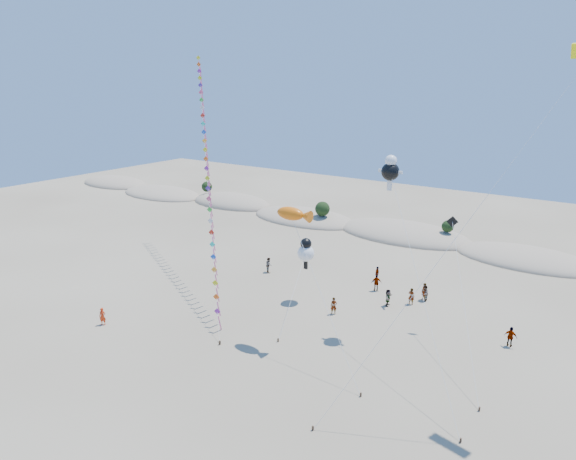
{
  "coord_description": "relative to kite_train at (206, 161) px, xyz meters",
  "views": [
    {
      "loc": [
        22.66,
        -16.96,
        20.2
      ],
      "look_at": [
        1.7,
        14.0,
        8.88
      ],
      "focal_mm": 30.0,
      "sensor_mm": 36.0,
      "label": 1
    }
  ],
  "objects": [
    {
      "name": "cartoon_kite_low",
      "position": [
        12.9,
        -0.53,
        -7.43
      ],
      "size": [
        3.34,
        9.01,
        6.31
      ],
      "color": "#3F2D1E",
      "rests_on": "ground"
    },
    {
      "name": "kite_train",
      "position": [
        0.0,
        0.0,
        0.0
      ],
      "size": [
        22.61,
        22.23,
        24.15
      ],
      "color": "#3F2D1E",
      "rests_on": "ground"
    },
    {
      "name": "fish_kite",
      "position": [
        16.0,
        -7.32,
        -1.83
      ],
      "size": [
        9.78,
        4.74,
        11.16
      ],
      "color": "#3F2D1E",
      "rests_on": "ground"
    },
    {
      "name": "ground",
      "position": [
        13.06,
        -20.31,
        -12.43
      ],
      "size": [
        160.0,
        160.0,
        0.0
      ],
      "primitive_type": "plane",
      "color": "#7A6C54",
      "rests_on": "ground"
    },
    {
      "name": "flyer_foreground",
      "position": [
        0.97,
        -14.89,
        -11.64
      ],
      "size": [
        0.69,
        0.62,
        1.59
      ],
      "primitive_type": "imported",
      "rotation": [
        0.0,
        0.0,
        0.54
      ],
      "color": "red",
      "rests_on": "ground"
    },
    {
      "name": "beachgoers",
      "position": [
        19.04,
        3.81,
        -11.6
      ],
      "size": [
        26.58,
        10.39,
        1.77
      ],
      "color": "slate",
      "rests_on": "ground"
    },
    {
      "name": "cartoon_kite_high",
      "position": [
        21.29,
        -1.5,
        1.31
      ],
      "size": [
        10.76,
        11.44,
        14.94
      ],
      "color": "#3F2D1E",
      "rests_on": "ground"
    },
    {
      "name": "dune_ridge",
      "position": [
        14.11,
        24.83,
        -12.32
      ],
      "size": [
        145.3,
        11.49,
        5.57
      ],
      "color": "gray",
      "rests_on": "ground"
    },
    {
      "name": "dark_kite",
      "position": [
        27.19,
        -1.07,
        -5.76
      ],
      "size": [
        6.15,
        10.71,
        9.85
      ],
      "color": "#3F2D1E",
      "rests_on": "ground"
    }
  ]
}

